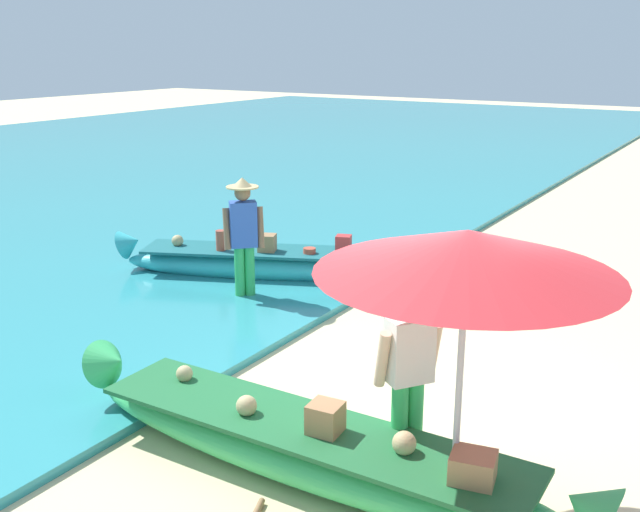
{
  "coord_description": "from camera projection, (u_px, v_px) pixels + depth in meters",
  "views": [
    {
      "loc": [
        2.6,
        -5.84,
        3.47
      ],
      "look_at": [
        -2.14,
        1.71,
        0.9
      ],
      "focal_mm": 41.29,
      "sensor_mm": 36.0,
      "label": 1
    }
  ],
  "objects": [
    {
      "name": "boat_green_foreground",
      "position": [
        307.0,
        447.0,
        6.08
      ],
      "size": [
        4.9,
        0.87,
        0.77
      ],
      "color": "#38B760",
      "rests_on": "ground"
    },
    {
      "name": "ground_plane",
      "position": [
        414.0,
        421.0,
        7.04
      ],
      "size": [
        80.0,
        80.0,
        0.0
      ],
      "primitive_type": "plane",
      "color": "beige"
    },
    {
      "name": "sea",
      "position": [
        80.0,
        170.0,
        20.74
      ],
      "size": [
        24.0,
        56.0,
        0.1
      ],
      "primitive_type": "cube",
      "color": "teal",
      "rests_on": "ground"
    },
    {
      "name": "person_vendor_hatted",
      "position": [
        244.0,
        231.0,
        10.03
      ],
      "size": [
        0.54,
        0.53,
        1.76
      ],
      "color": "green",
      "rests_on": "ground"
    },
    {
      "name": "person_tourist_customer",
      "position": [
        408.0,
        374.0,
        5.91
      ],
      "size": [
        0.47,
        0.56,
        1.63
      ],
      "color": "green",
      "rests_on": "ground"
    },
    {
      "name": "boat_cyan_midground",
      "position": [
        258.0,
        263.0,
        11.18
      ],
      "size": [
        4.25,
        2.36,
        0.79
      ],
      "color": "#33B2BC",
      "rests_on": "ground"
    },
    {
      "name": "patio_umbrella_large",
      "position": [
        467.0,
        254.0,
        4.97
      ],
      "size": [
        2.11,
        2.11,
        2.28
      ],
      "color": "#B7B7BC",
      "rests_on": "ground"
    }
  ]
}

